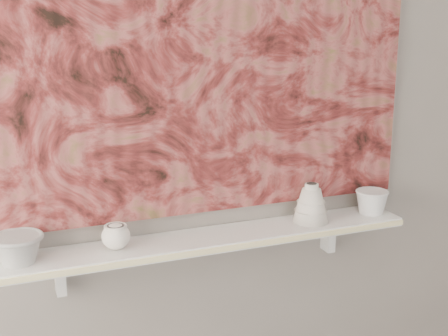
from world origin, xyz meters
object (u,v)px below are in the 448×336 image
painting (202,47)px  bowl_grey (18,248)px  bowl_white (372,202)px  cup_cream (116,236)px  shelf (212,240)px  bell_vessel (311,203)px

painting → bowl_grey: (-0.61, -0.08, -0.57)m
painting → bowl_white: bearing=-7.3°
bowl_grey → cup_cream: bowl_grey is taller
cup_cream → shelf: bearing=0.0°
cup_cream → painting: bearing=14.2°
shelf → cup_cream: size_ratio=15.54×
shelf → bowl_white: (0.63, 0.00, 0.06)m
shelf → bell_vessel: size_ratio=10.01×
shelf → bowl_white: 0.63m
shelf → painting: 0.63m
bell_vessel → bowl_white: bearing=0.0°
cup_cream → bowl_white: size_ratio=0.75×
shelf → bowl_white: bearing=0.0°
shelf → cup_cream: bearing=180.0°
shelf → bell_vessel: 0.38m
painting → bowl_white: painting is taller
painting → bell_vessel: painting is taller
bowl_grey → cup_cream: size_ratio=1.72×
bell_vessel → painting: bearing=167.9°
shelf → bowl_white: size_ratio=11.63×
bowl_grey → bell_vessel: (0.99, 0.00, 0.03)m
bowl_grey → bowl_white: size_ratio=1.29×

